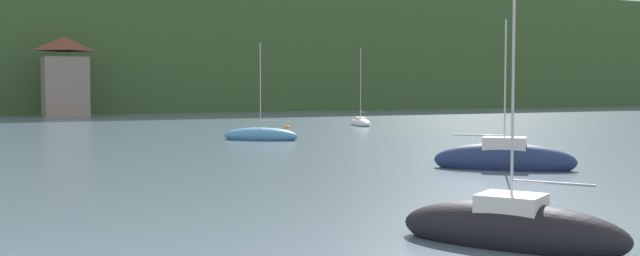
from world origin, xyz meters
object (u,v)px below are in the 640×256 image
object	(u,v)px
sailboat_mid_1	(504,160)
mooring_buoy_mid	(287,129)
sailboat_mid_0	(511,229)
sailboat_far_2	(361,123)
sailboat_far_5	(261,136)
shore_building_central	(65,78)

from	to	relation	value
sailboat_mid_1	mooring_buoy_mid	bearing A→B (deg)	125.13
sailboat_mid_0	sailboat_mid_1	world-z (taller)	sailboat_mid_0
sailboat_far_2	sailboat_far_5	world-z (taller)	sailboat_far_2
shore_building_central	sailboat_far_5	distance (m)	45.74
sailboat_mid_1	sailboat_mid_0	bearing A→B (deg)	-86.87
shore_building_central	sailboat_mid_1	bearing A→B (deg)	-82.51
sailboat_mid_1	mooring_buoy_mid	xyz separation A→B (m)	(4.04, 31.34, -0.39)
sailboat_mid_0	sailboat_far_2	bearing A→B (deg)	-57.46
sailboat_mid_1	sailboat_far_5	distance (m)	20.40
sailboat_far_5	sailboat_mid_0	bearing A→B (deg)	117.12
sailboat_far_2	mooring_buoy_mid	bearing A→B (deg)	116.97
mooring_buoy_mid	sailboat_mid_1	bearing A→B (deg)	-97.34
sailboat_mid_0	sailboat_far_2	size ratio (longest dim) A/B	1.03
shore_building_central	sailboat_far_5	size ratio (longest dim) A/B	1.41
sailboat_mid_0	sailboat_far_2	distance (m)	49.47
sailboat_mid_0	mooring_buoy_mid	xyz separation A→B (m)	(13.69, 43.11, -0.33)
shore_building_central	sailboat_mid_0	distance (m)	77.27
sailboat_far_2	mooring_buoy_mid	xyz separation A→B (m)	(-7.62, -1.54, -0.25)
sailboat_mid_0	sailboat_mid_1	xyz separation A→B (m)	(9.65, 11.77, 0.06)
sailboat_mid_1	sailboat_far_5	size ratio (longest dim) A/B	1.01
sailboat_mid_0	shore_building_central	bearing A→B (deg)	-32.73
shore_building_central	mooring_buoy_mid	bearing A→B (deg)	-69.64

